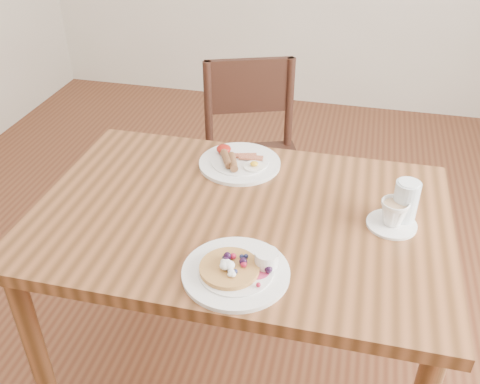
{
  "coord_description": "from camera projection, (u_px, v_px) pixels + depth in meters",
  "views": [
    {
      "loc": [
        0.29,
        -1.22,
        1.66
      ],
      "look_at": [
        0.0,
        0.0,
        0.82
      ],
      "focal_mm": 40.0,
      "sensor_mm": 36.0,
      "label": 1
    }
  ],
  "objects": [
    {
      "name": "teacup_saucer",
      "position": [
        393.0,
        215.0,
        1.48
      ],
      "size": [
        0.14,
        0.14,
        0.08
      ],
      "color": "white",
      "rests_on": "dining_table"
    },
    {
      "name": "breakfast_plate",
      "position": [
        238.0,
        162.0,
        1.77
      ],
      "size": [
        0.27,
        0.27,
        0.04
      ],
      "color": "white",
      "rests_on": "dining_table"
    },
    {
      "name": "pancake_plate",
      "position": [
        238.0,
        270.0,
        1.32
      ],
      "size": [
        0.27,
        0.27,
        0.06
      ],
      "color": "white",
      "rests_on": "dining_table"
    },
    {
      "name": "ground",
      "position": [
        240.0,
        377.0,
        1.97
      ],
      "size": [
        5.0,
        5.0,
        0.0
      ],
      "primitive_type": "plane",
      "color": "#552A18",
      "rests_on": "ground"
    },
    {
      "name": "dining_table",
      "position": [
        240.0,
        239.0,
        1.61
      ],
      "size": [
        1.2,
        0.8,
        0.75
      ],
      "color": "brown",
      "rests_on": "ground"
    },
    {
      "name": "chair_far",
      "position": [
        253.0,
        155.0,
        2.34
      ],
      "size": [
        0.54,
        0.54,
        0.88
      ],
      "rotation": [
        0.0,
        0.0,
        3.49
      ],
      "color": "black",
      "rests_on": "ground"
    },
    {
      "name": "water_glass",
      "position": [
        405.0,
        202.0,
        1.49
      ],
      "size": [
        0.07,
        0.07,
        0.12
      ],
      "primitive_type": "cylinder",
      "color": "silver",
      "rests_on": "dining_table"
    }
  ]
}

